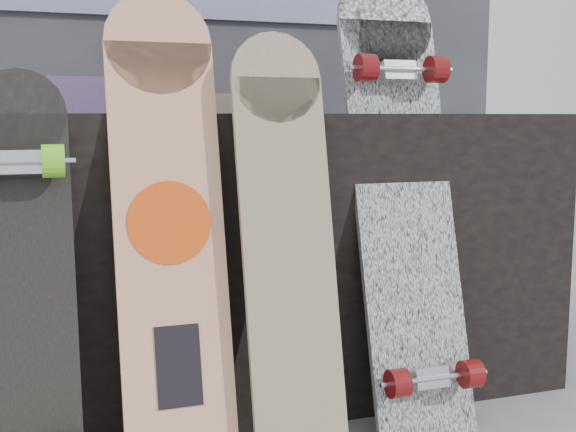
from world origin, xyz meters
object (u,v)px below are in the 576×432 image
object	(u,v)px
longboard_geisha	(169,216)
longboard_cascadia	(404,187)
vendor_table	(275,253)
skateboard_dark	(25,278)
longboard_celtic	(287,235)

from	to	relation	value
longboard_geisha	longboard_cascadia	xyz separation A→B (m)	(0.62, 0.05, 0.04)
vendor_table	longboard_cascadia	size ratio (longest dim) A/B	1.36
longboard_cascadia	skateboard_dark	distance (m)	0.94
longboard_geisha	longboard_celtic	distance (m)	0.27
longboard_cascadia	skateboard_dark	bearing A→B (deg)	-174.28
skateboard_dark	longboard_cascadia	bearing A→B (deg)	5.72
longboard_geisha	longboard_celtic	xyz separation A→B (m)	(0.26, -0.07, -0.05)
vendor_table	longboard_celtic	world-z (taller)	longboard_celtic
longboard_celtic	longboard_geisha	bearing A→B (deg)	165.68
longboard_celtic	skateboard_dark	bearing A→B (deg)	177.27
vendor_table	skateboard_dark	world-z (taller)	skateboard_dark
vendor_table	skateboard_dark	bearing A→B (deg)	-149.41
longboard_geisha	skateboard_dark	world-z (taller)	longboard_geisha
vendor_table	longboard_geisha	size ratio (longest dim) A/B	1.48
longboard_celtic	longboard_cascadia	bearing A→B (deg)	18.49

